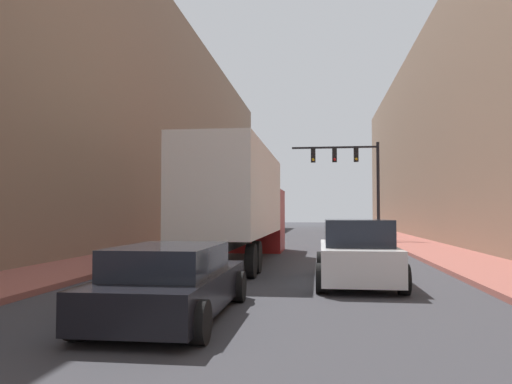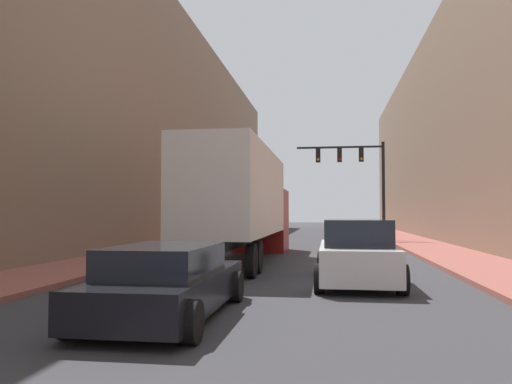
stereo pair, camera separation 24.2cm
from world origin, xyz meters
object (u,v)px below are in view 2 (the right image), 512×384
suv_car (356,253)px  traffic_signal_gantry (360,171)px  semi_truck (244,202)px  sedan_car (168,282)px

suv_car → traffic_signal_gantry: 19.52m
suv_car → semi_truck: bearing=124.5°
sedan_car → suv_car: (3.58, 4.80, 0.17)m
sedan_car → suv_car: size_ratio=1.00×
semi_truck → traffic_signal_gantry: bearing=68.4°
sedan_car → traffic_signal_gantry: 24.71m
semi_truck → sedan_car: semi_truck is taller
semi_truck → traffic_signal_gantry: traffic_signal_gantry is taller
semi_truck → sedan_car: size_ratio=2.69×
sedan_car → suv_car: bearing=53.3°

